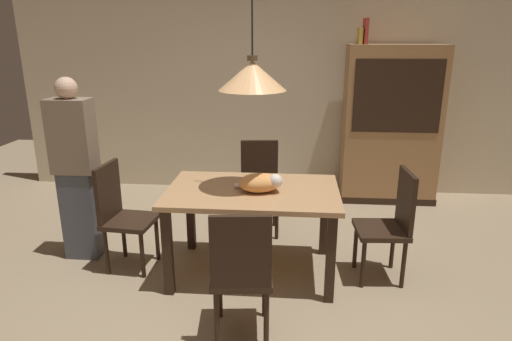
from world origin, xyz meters
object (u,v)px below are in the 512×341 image
(dining_table, at_px, (253,201))
(pendant_lamp, at_px, (252,75))
(cat_sleeping, at_px, (261,183))
(chair_far_back, at_px, (260,183))
(chair_right_side, at_px, (391,221))
(chair_left_side, at_px, (121,212))
(person_standing, at_px, (76,171))
(chair_near_front, at_px, (241,270))
(hutch_bookcase, at_px, (390,128))
(book_red_tall, at_px, (365,31))
(book_yellow_short, at_px, (360,36))

(dining_table, distance_m, pendant_lamp, 1.01)
(cat_sleeping, bearing_deg, dining_table, 145.29)
(cat_sleeping, xyz_separation_m, pendant_lamp, (-0.07, 0.05, 0.84))
(dining_table, relative_size, chair_far_back, 1.51)
(chair_right_side, bearing_deg, pendant_lamp, -179.75)
(chair_left_side, distance_m, pendant_lamp, 1.61)
(dining_table, height_order, chair_right_side, chair_right_side)
(cat_sleeping, xyz_separation_m, person_standing, (-1.64, 0.22, -0.01))
(cat_sleeping, distance_m, person_standing, 1.65)
(chair_right_side, xyz_separation_m, cat_sleeping, (-1.06, -0.05, 0.32))
(chair_right_side, bearing_deg, chair_near_front, -141.76)
(hutch_bookcase, distance_m, person_standing, 3.50)
(chair_near_front, distance_m, chair_far_back, 1.76)
(chair_far_back, relative_size, book_red_tall, 3.32)
(dining_table, bearing_deg, chair_far_back, 90.60)
(cat_sleeping, bearing_deg, hutch_bookcase, 54.51)
(chair_near_front, height_order, chair_far_back, same)
(chair_right_side, bearing_deg, chair_far_back, 142.50)
(dining_table, height_order, pendant_lamp, pendant_lamp)
(chair_far_back, height_order, hutch_bookcase, hutch_bookcase)
(dining_table, distance_m, chair_near_front, 0.89)
(chair_left_side, height_order, chair_right_side, same)
(dining_table, xyz_separation_m, chair_near_front, (0.01, -0.88, -0.14))
(hutch_bookcase, xyz_separation_m, book_red_tall, (-0.37, 0.00, 1.10))
(chair_near_front, bearing_deg, book_yellow_short, 69.70)
(chair_left_side, xyz_separation_m, cat_sleeping, (1.20, -0.06, 0.32))
(person_standing, bearing_deg, chair_far_back, 24.47)
(pendant_lamp, bearing_deg, cat_sleeping, -34.71)
(pendant_lamp, bearing_deg, dining_table, -71.03)
(chair_near_front, relative_size, person_standing, 0.57)
(person_standing, bearing_deg, book_yellow_short, 33.74)
(cat_sleeping, bearing_deg, pendant_lamp, 145.29)
(chair_near_front, distance_m, person_standing, 1.92)
(book_red_tall, bearing_deg, hutch_bookcase, -0.23)
(hutch_bookcase, height_order, person_standing, hutch_bookcase)
(hutch_bookcase, bearing_deg, chair_right_side, -100.09)
(dining_table, xyz_separation_m, pendant_lamp, (-0.00, 0.00, 1.01))
(cat_sleeping, bearing_deg, person_standing, 172.39)
(chair_left_side, bearing_deg, book_yellow_short, 41.28)
(chair_right_side, xyz_separation_m, book_yellow_short, (-0.09, 1.90, 1.43))
(chair_left_side, distance_m, book_red_tall, 3.28)
(hutch_bookcase, height_order, book_yellow_short, book_yellow_short)
(chair_near_front, height_order, cat_sleeping, chair_near_front)
(dining_table, relative_size, person_standing, 0.86)
(chair_left_side, xyz_separation_m, chair_far_back, (1.12, 0.87, 0.00))
(chair_left_side, relative_size, cat_sleeping, 2.34)
(dining_table, bearing_deg, chair_left_side, 179.64)
(chair_near_front, height_order, pendant_lamp, pendant_lamp)
(dining_table, relative_size, pendant_lamp, 1.08)
(chair_left_side, relative_size, person_standing, 0.57)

